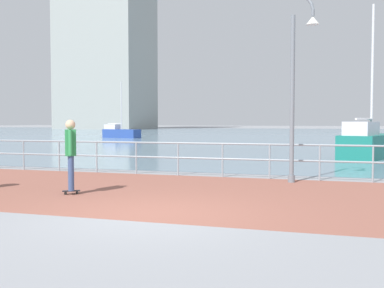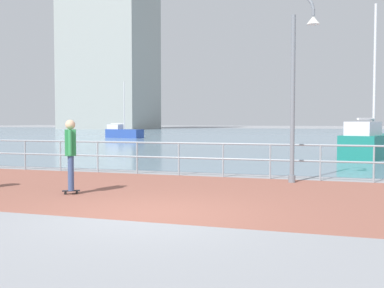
{
  "view_description": "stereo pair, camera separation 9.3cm",
  "coord_description": "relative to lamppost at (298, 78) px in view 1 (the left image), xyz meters",
  "views": [
    {
      "loc": [
        3.15,
        -7.62,
        1.68
      ],
      "look_at": [
        -0.24,
        3.47,
        1.1
      ],
      "focal_mm": 43.21,
      "sensor_mm": 36.0,
      "label": 1
    },
    {
      "loc": [
        3.24,
        -7.59,
        1.68
      ],
      "look_at": [
        -0.24,
        3.47,
        1.1
      ],
      "focal_mm": 43.21,
      "sensor_mm": 36.0,
      "label": 2
    }
  ],
  "objects": [
    {
      "name": "skateboarder",
      "position": [
        -4.8,
        -3.53,
        -1.8
      ],
      "size": [
        0.4,
        0.52,
        1.71
      ],
      "color": "black",
      "rests_on": "ground"
    },
    {
      "name": "brick_paving",
      "position": [
        -2.24,
        -2.53,
        -2.83
      ],
      "size": [
        28.0,
        6.36,
        0.01
      ],
      "primitive_type": "cube",
      "color": "#935647",
      "rests_on": "ground"
    },
    {
      "name": "tower_steel",
      "position": [
        -44.7,
        75.14,
        15.85
      ],
      "size": [
        16.94,
        15.11,
        39.02
      ],
      "color": "#939993",
      "rests_on": "ground"
    },
    {
      "name": "sailboat_ivory",
      "position": [
        -19.3,
        28.93,
        -2.3
      ],
      "size": [
        4.13,
        2.15,
        5.55
      ],
      "color": "#284799",
      "rests_on": "ground"
    },
    {
      "name": "lamppost",
      "position": [
        0.0,
        0.0,
        0.0
      ],
      "size": [
        0.8,
        0.43,
        5.12
      ],
      "color": "slate",
      "rests_on": "ground"
    },
    {
      "name": "sailboat_navy",
      "position": [
        2.51,
        9.6,
        -2.17
      ],
      "size": [
        3.14,
        5.16,
        6.93
      ],
      "color": "#197266",
      "rests_on": "ground"
    },
    {
      "name": "harbor_water",
      "position": [
        -2.24,
        45.65,
        -2.83
      ],
      "size": [
        180.0,
        88.0,
        0.0
      ],
      "primitive_type": "cube",
      "color": "#6B899E",
      "rests_on": "ground"
    },
    {
      "name": "ground",
      "position": [
        -2.24,
        34.86,
        -2.83
      ],
      "size": [
        220.0,
        220.0,
        0.0
      ],
      "primitive_type": "plane",
      "color": "gray"
    },
    {
      "name": "waterfront_railing",
      "position": [
        -2.24,
        0.65,
        -2.12
      ],
      "size": [
        25.25,
        0.06,
        1.03
      ],
      "color": "#8C99A3",
      "rests_on": "ground"
    }
  ]
}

